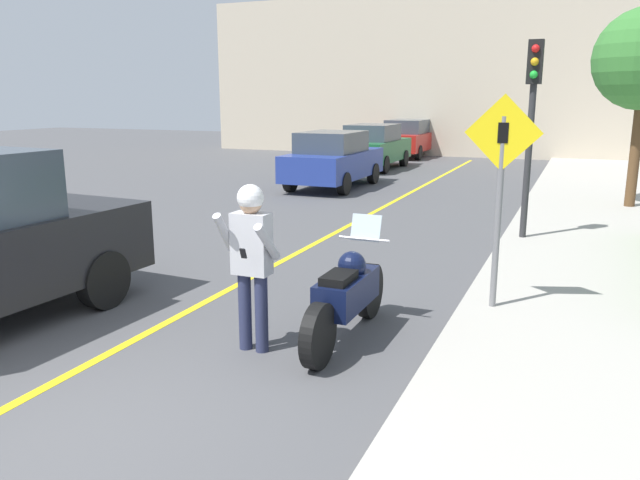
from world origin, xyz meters
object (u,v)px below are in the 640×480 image
object	(u,v)px
person_biker	(251,250)
parked_car_green	(374,146)
parked_car_blue	(333,159)
motorcycle	(347,295)
traffic_light	(532,102)
crossing_sign	(500,182)
parked_car_red	(408,138)

from	to	relation	value
person_biker	parked_car_green	bearing A→B (deg)	103.96
parked_car_blue	parked_car_green	world-z (taller)	same
motorcycle	person_biker	size ratio (longest dim) A/B	1.28
person_biker	traffic_light	distance (m)	6.95
crossing_sign	parked_car_green	bearing A→B (deg)	113.37
motorcycle	traffic_light	xyz separation A→B (m)	(1.36, 5.75, 2.07)
parked_car_red	crossing_sign	bearing A→B (deg)	-72.05
person_biker	traffic_light	xyz separation A→B (m)	(2.18, 6.43, 1.47)
person_biker	crossing_sign	xyz separation A→B (m)	(2.22, 2.16, 0.56)
crossing_sign	parked_car_red	xyz separation A→B (m)	(-6.57, 20.28, -0.82)
traffic_light	parked_car_green	world-z (taller)	traffic_light
crossing_sign	traffic_light	size ratio (longest dim) A/B	0.73
motorcycle	parked_car_green	bearing A→B (deg)	107.15
motorcycle	crossing_sign	bearing A→B (deg)	46.38
traffic_light	parked_car_red	size ratio (longest dim) A/B	0.84
parked_car_green	parked_car_red	bearing A→B (deg)	90.98
parked_car_red	traffic_light	bearing A→B (deg)	-67.78
motorcycle	parked_car_red	world-z (taller)	parked_car_red
person_biker	parked_car_blue	world-z (taller)	person_biker
parked_car_blue	parked_car_green	distance (m)	5.29
motorcycle	parked_car_green	size ratio (longest dim) A/B	0.55
person_biker	parked_car_red	distance (m)	22.85
crossing_sign	parked_car_blue	size ratio (longest dim) A/B	0.62
crossing_sign	parked_car_blue	xyz separation A→B (m)	(-6.03, 9.72, -0.82)
traffic_light	parked_car_blue	size ratio (longest dim) A/B	0.84
parked_car_blue	motorcycle	bearing A→B (deg)	-67.53
person_biker	crossing_sign	size ratio (longest dim) A/B	0.69
motorcycle	person_biker	world-z (taller)	person_biker
person_biker	traffic_light	world-z (taller)	traffic_light
motorcycle	crossing_sign	size ratio (longest dim) A/B	0.89
crossing_sign	parked_car_red	bearing A→B (deg)	107.95
parked_car_red	parked_car_blue	bearing A→B (deg)	-87.06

